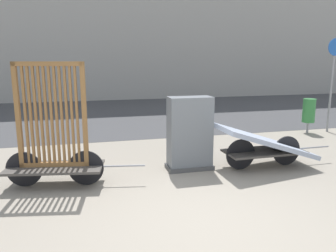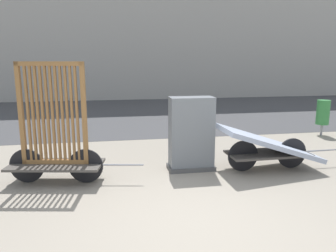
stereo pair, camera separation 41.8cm
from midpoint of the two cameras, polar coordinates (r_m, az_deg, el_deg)
The scene contains 7 objects.
ground_plane at distance 4.39m, azimuth 6.92°, elevation -16.05°, with size 60.00×60.00×0.00m, color gray.
road_strip at distance 12.76m, azimuth -4.72°, elevation 2.28°, with size 56.00×8.76×0.01m.
building_facade at distance 19.19m, azimuth -6.93°, elevation 20.26°, with size 48.00×4.00×10.00m.
bike_cart_with_bedframe at distance 5.61m, azimuth -17.11°, elevation -2.56°, with size 2.24×0.92×2.00m.
bike_cart_with_mattress at distance 6.42m, azimuth 18.89°, elevation -3.35°, with size 2.38×0.96×0.84m.
utility_cabinet at distance 6.07m, azimuth 6.05°, elevation -1.79°, with size 0.86×0.44×1.36m.
trash_bin at distance 9.87m, azimuth 26.50°, elevation 2.11°, with size 0.34×0.34×0.97m.
Camera 2 is at (-0.98, -3.76, 2.02)m, focal length 35.00 mm.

